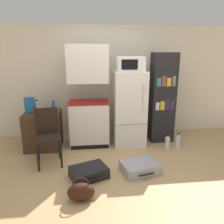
{
  "coord_description": "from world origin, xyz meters",
  "views": [
    {
      "loc": [
        -0.53,
        -2.93,
        1.89
      ],
      "look_at": [
        -0.1,
        0.85,
        0.82
      ],
      "focal_mm": 35.0,
      "sensor_mm": 36.0,
      "label": 1
    }
  ],
  "objects": [
    {
      "name": "bowl",
      "position": [
        -1.41,
        1.36,
        0.75
      ],
      "size": [
        0.14,
        0.14,
        0.04
      ],
      "color": "silver",
      "rests_on": "side_table"
    },
    {
      "name": "cereal_box",
      "position": [
        -1.66,
        1.33,
        0.88
      ],
      "size": [
        0.19,
        0.07,
        0.3
      ],
      "color": "#1E66A8",
      "rests_on": "side_table"
    },
    {
      "name": "water_bottle_middle",
      "position": [
        1.24,
        0.95,
        0.13
      ],
      "size": [
        0.09,
        0.09,
        0.32
      ],
      "color": "silver",
      "rests_on": "ground_plane"
    },
    {
      "name": "handbag",
      "position": [
        -0.66,
        -0.45,
        0.12
      ],
      "size": [
        0.36,
        0.2,
        0.33
      ],
      "color": "#33190F",
      "rests_on": "ground_plane"
    },
    {
      "name": "suitcase_large_flat",
      "position": [
        -0.55,
        0.09,
        0.08
      ],
      "size": [
        0.65,
        0.56,
        0.16
      ],
      "rotation": [
        0.0,
        0.0,
        0.36
      ],
      "color": "black",
      "rests_on": "ground_plane"
    },
    {
      "name": "kitchen_hutch",
      "position": [
        -0.52,
        1.35,
        0.94
      ],
      "size": [
        0.8,
        0.51,
        2.01
      ],
      "color": "silver",
      "rests_on": "ground_plane"
    },
    {
      "name": "water_bottle_front",
      "position": [
        1.03,
        0.98,
        0.12
      ],
      "size": [
        0.1,
        0.1,
        0.28
      ],
      "color": "silver",
      "rests_on": "ground_plane"
    },
    {
      "name": "bookshelf",
      "position": [
        1.02,
        1.42,
        0.93
      ],
      "size": [
        0.49,
        0.37,
        1.86
      ],
      "color": "black",
      "rests_on": "ground_plane"
    },
    {
      "name": "refrigerator",
      "position": [
        0.3,
        1.3,
        0.76
      ],
      "size": [
        0.63,
        0.62,
        1.51
      ],
      "color": "white",
      "rests_on": "ground_plane"
    },
    {
      "name": "bottle_milk_white",
      "position": [
        -1.56,
        1.51,
        0.82
      ],
      "size": [
        0.09,
        0.09,
        0.21
      ],
      "color": "white",
      "rests_on": "side_table"
    },
    {
      "name": "suitcase_small_flat",
      "position": [
        0.27,
        0.15,
        0.08
      ],
      "size": [
        0.65,
        0.54,
        0.16
      ],
      "rotation": [
        0.0,
        0.0,
        0.23
      ],
      "color": "#99999E",
      "rests_on": "ground_plane"
    },
    {
      "name": "bottle_wine_dark",
      "position": [
        -1.68,
        1.5,
        0.85
      ],
      "size": [
        0.07,
        0.07,
        0.28
      ],
      "color": "black",
      "rests_on": "side_table"
    },
    {
      "name": "microwave",
      "position": [
        0.3,
        1.3,
        1.65
      ],
      "size": [
        0.52,
        0.42,
        0.27
      ],
      "color": "silver",
      "rests_on": "refrigerator"
    },
    {
      "name": "side_table",
      "position": [
        -1.43,
        1.29,
        0.36
      ],
      "size": [
        0.68,
        0.61,
        0.73
      ],
      "color": "#422D1E",
      "rests_on": "ground_plane"
    },
    {
      "name": "bottle_ketchup_red",
      "position": [
        -1.55,
        1.2,
        0.79
      ],
      "size": [
        0.07,
        0.07,
        0.14
      ],
      "color": "#AD1914",
      "rests_on": "side_table"
    },
    {
      "name": "chair",
      "position": [
        -1.23,
        0.66,
        0.58
      ],
      "size": [
        0.47,
        0.48,
        0.96
      ],
      "rotation": [
        0.0,
        0.0,
        0.2
      ],
      "color": "black",
      "rests_on": "ground_plane"
    },
    {
      "name": "ground_plane",
      "position": [
        0.0,
        0.0,
        0.0
      ],
      "size": [
        24.0,
        24.0,
        0.0
      ],
      "primitive_type": "plane",
      "color": "tan"
    },
    {
      "name": "wall_back",
      "position": [
        0.2,
        2.0,
        1.21
      ],
      "size": [
        6.4,
        0.1,
        2.42
      ],
      "color": "silver",
      "rests_on": "ground_plane"
    },
    {
      "name": "bottle_blue_soda",
      "position": [
        -1.16,
        1.06,
        0.85
      ],
      "size": [
        0.08,
        0.08,
        0.28
      ],
      "color": "#1E47A3",
      "rests_on": "side_table"
    }
  ]
}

